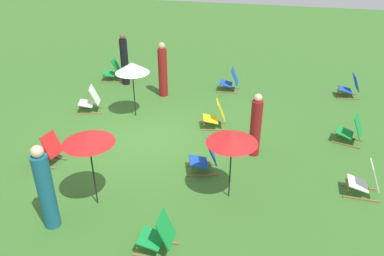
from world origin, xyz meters
name	(u,v)px	position (x,y,z in m)	size (l,w,h in m)	color
ground_plane	(150,139)	(0.00, 0.00, 0.00)	(40.00, 40.00, 0.00)	#386B28
deckchair_0	(230,81)	(-3.95, 1.68, 0.37)	(0.50, 0.78, 0.83)	olive
deckchair_2	(91,100)	(-1.29, -2.41, 0.37)	(0.68, 0.87, 0.83)	olive
deckchair_3	(113,71)	(-3.96, -2.79, 0.37)	(0.59, 0.82, 0.83)	olive
deckchair_5	(216,116)	(-1.12, 1.65, 0.37)	(0.65, 0.85, 0.83)	olive
deckchair_6	(48,150)	(1.68, -2.10, 0.37)	(0.61, 0.83, 0.83)	olive
deckchair_7	(159,236)	(3.91, 1.48, 0.37)	(0.49, 0.77, 0.83)	olive
deckchair_8	(205,158)	(1.16, 1.79, 0.37)	(0.68, 0.87, 0.83)	olive
deckchair_9	(350,87)	(-4.34, 5.77, 0.37)	(0.54, 0.80, 0.83)	olive
deckchair_10	(366,181)	(1.27, 5.44, 0.37)	(0.50, 0.77, 0.83)	olive
deckchair_11	(351,131)	(-1.08, 5.41, 0.37)	(0.66, 0.86, 0.83)	olive
umbrella_0	(132,68)	(-1.30, -0.92, 1.58)	(1.02, 1.02, 1.74)	black
umbrella_1	(232,138)	(2.01, 2.51, 1.50)	(1.09, 1.09, 1.63)	black
umbrella_2	(88,138)	(2.89, -0.24, 1.62)	(1.06, 1.06, 1.73)	black
person_0	(163,71)	(-3.02, -0.53, 0.90)	(0.43, 0.43, 1.88)	maroon
person_1	(46,189)	(3.73, -0.82, 0.89)	(0.45, 0.45, 1.86)	#195972
person_2	(124,61)	(-3.72, -2.19, 0.90)	(0.33, 0.33, 1.88)	black
person_3	(256,126)	(0.12, 2.89, 0.82)	(0.32, 0.32, 1.71)	maroon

